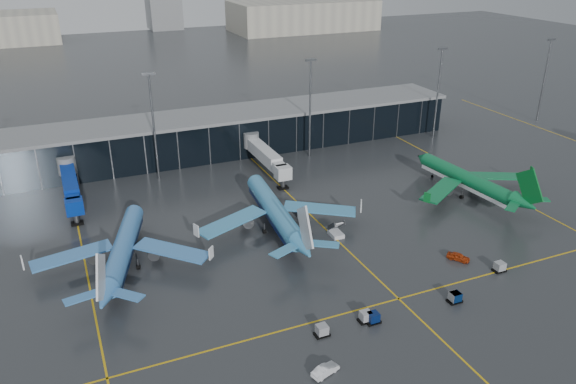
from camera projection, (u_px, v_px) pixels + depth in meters
name	position (u px, v px, depth m)	size (l,w,h in m)	color
ground	(303.00, 266.00, 98.44)	(600.00, 600.00, 0.00)	#282B2D
terminal_pier	(205.00, 135.00, 148.15)	(142.00, 17.00, 10.70)	black
jet_bridges	(70.00, 185.00, 119.92)	(94.00, 27.50, 7.20)	#595B60
flood_masts	(236.00, 113.00, 136.48)	(203.00, 0.50, 25.50)	#595B60
distant_hangars	(191.00, 19.00, 339.14)	(260.00, 71.00, 22.00)	#B2AD99
taxi_lines	(326.00, 230.00, 110.94)	(220.00, 120.00, 0.02)	gold
airliner_arkefly	(122.00, 237.00, 96.67)	(32.06, 36.52, 11.22)	#3B7CC3
airliner_klm_near	(274.00, 200.00, 109.54)	(34.18, 38.92, 11.96)	#3B8EC1
airliner_aer_lingus	(467.00, 170.00, 124.51)	(32.07, 36.52, 11.22)	#0C6B39
baggage_carts	(415.00, 304.00, 86.99)	(38.09, 5.82, 1.70)	black
mobile_airstair	(336.00, 232.00, 108.26)	(2.27, 3.25, 3.45)	silver
service_van_red	(458.00, 257.00, 100.07)	(1.62, 4.02, 1.37)	#A9310D
service_van_white	(325.00, 370.00, 73.65)	(1.43, 4.10, 1.35)	silver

